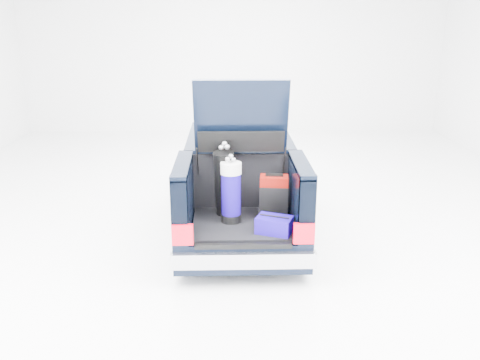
{
  "coord_description": "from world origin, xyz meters",
  "views": [
    {
      "loc": [
        -0.19,
        -7.83,
        3.24
      ],
      "look_at": [
        0.0,
        -0.5,
        0.88
      ],
      "focal_mm": 38.0,
      "sensor_mm": 36.0,
      "label": 1
    }
  ],
  "objects_px": {
    "car": "(239,181)",
    "red_suitcase": "(274,197)",
    "blue_duffel": "(274,225)",
    "blue_golf_bag": "(231,192)",
    "black_golf_bag": "(225,183)"
  },
  "relations": [
    {
      "from": "car",
      "to": "red_suitcase",
      "type": "relative_size",
      "value": 7.44
    },
    {
      "from": "red_suitcase",
      "to": "blue_duffel",
      "type": "bearing_deg",
      "value": -88.33
    },
    {
      "from": "red_suitcase",
      "to": "blue_golf_bag",
      "type": "height_order",
      "value": "blue_golf_bag"
    },
    {
      "from": "blue_golf_bag",
      "to": "blue_duffel",
      "type": "bearing_deg",
      "value": -25.1
    },
    {
      "from": "red_suitcase",
      "to": "blue_duffel",
      "type": "height_order",
      "value": "red_suitcase"
    },
    {
      "from": "car",
      "to": "red_suitcase",
      "type": "distance_m",
      "value": 1.51
    },
    {
      "from": "car",
      "to": "blue_duffel",
      "type": "xyz_separation_m",
      "value": [
        0.41,
        -1.95,
        0.03
      ]
    },
    {
      "from": "blue_golf_bag",
      "to": "blue_duffel",
      "type": "height_order",
      "value": "blue_golf_bag"
    },
    {
      "from": "red_suitcase",
      "to": "black_golf_bag",
      "type": "xyz_separation_m",
      "value": [
        -0.67,
        0.12,
        0.17
      ]
    },
    {
      "from": "black_golf_bag",
      "to": "blue_golf_bag",
      "type": "bearing_deg",
      "value": -54.66
    },
    {
      "from": "car",
      "to": "red_suitcase",
      "type": "xyz_separation_m",
      "value": [
        0.44,
        -1.43,
        0.22
      ]
    },
    {
      "from": "black_golf_bag",
      "to": "blue_duffel",
      "type": "xyz_separation_m",
      "value": [
        0.63,
        -0.64,
        -0.36
      ]
    },
    {
      "from": "blue_duffel",
      "to": "car",
      "type": "bearing_deg",
      "value": 123.47
    },
    {
      "from": "blue_duffel",
      "to": "blue_golf_bag",
      "type": "bearing_deg",
      "value": 165.9
    },
    {
      "from": "car",
      "to": "black_golf_bag",
      "type": "height_order",
      "value": "car"
    }
  ]
}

